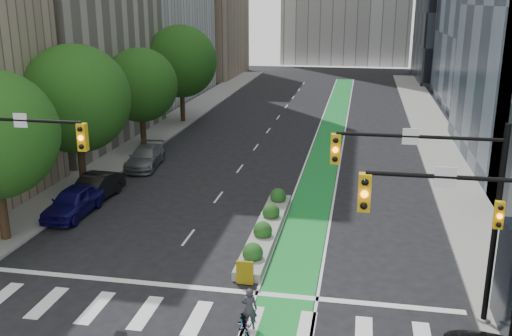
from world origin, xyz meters
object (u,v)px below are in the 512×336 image
at_px(bicycle, 245,327).
at_px(parked_car_left_mid, 95,188).
at_px(median_planter, 266,228).
at_px(parked_car_left_near, 73,202).
at_px(parked_car_left_far, 145,157).
at_px(cyclist, 249,308).

height_order(bicycle, parked_car_left_mid, parked_car_left_mid).
height_order(median_planter, parked_car_left_mid, parked_car_left_mid).
height_order(median_planter, bicycle, median_planter).
bearing_deg(median_planter, parked_car_left_near, 176.10).
bearing_deg(parked_car_left_far, cyclist, -65.16).
distance_m(median_planter, parked_car_left_near, 10.66).
xyz_separation_m(cyclist, parked_car_left_far, (-11.02, 18.47, -0.08)).
height_order(median_planter, parked_car_left_far, parked_car_left_far).
bearing_deg(median_planter, bicycle, -84.94).
height_order(cyclist, parked_car_left_far, cyclist).
distance_m(bicycle, parked_car_left_far, 22.13).
height_order(bicycle, parked_car_left_near, parked_car_left_near).
bearing_deg(parked_car_left_far, parked_car_left_mid, -99.09).
bearing_deg(parked_car_left_near, parked_car_left_mid, 89.72).
distance_m(cyclist, parked_car_left_far, 21.51).
bearing_deg(cyclist, parked_car_left_mid, -47.68).
bearing_deg(parked_car_left_near, median_planter, -3.58).
xyz_separation_m(cyclist, parked_car_left_near, (-11.43, 9.05, 0.00)).
distance_m(median_planter, parked_car_left_far, 14.41).
bearing_deg(cyclist, median_planter, -86.90).
relative_size(bicycle, parked_car_left_mid, 0.40).
xyz_separation_m(bicycle, parked_car_left_near, (-11.43, 9.76, 0.31)).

